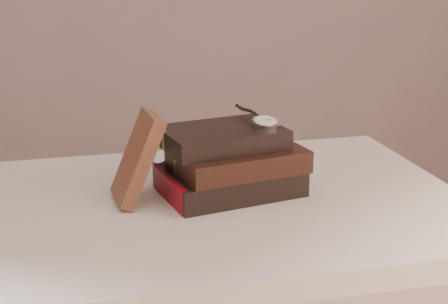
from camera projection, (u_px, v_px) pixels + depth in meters
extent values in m
cube|color=silver|center=(177.00, 213.00, 1.11)|extent=(1.00, 0.60, 0.04)
cube|color=white|center=(178.00, 244.00, 1.13)|extent=(0.88, 0.49, 0.08)
cylinder|color=white|center=(347.00, 299.00, 1.55)|extent=(0.05, 0.05, 0.71)
cube|color=black|center=(229.00, 180.00, 1.14)|extent=(0.26, 0.20, 0.04)
cube|color=beige|center=(231.00, 180.00, 1.14)|extent=(0.25, 0.19, 0.03)
cube|color=gold|center=(165.00, 185.00, 1.12)|extent=(0.01, 0.01, 0.04)
cube|color=maroon|center=(170.00, 189.00, 1.10)|extent=(0.04, 0.15, 0.04)
cube|color=black|center=(237.00, 158.00, 1.13)|extent=(0.24, 0.19, 0.04)
cube|color=beige|center=(239.00, 158.00, 1.13)|extent=(0.23, 0.18, 0.03)
cube|color=gold|center=(176.00, 163.00, 1.11)|extent=(0.01, 0.01, 0.04)
cube|color=black|center=(222.00, 137.00, 1.12)|extent=(0.23, 0.18, 0.03)
cube|color=beige|center=(224.00, 137.00, 1.13)|extent=(0.22, 0.16, 0.03)
cube|color=gold|center=(165.00, 141.00, 1.10)|extent=(0.01, 0.01, 0.03)
cube|color=#46261B|center=(137.00, 158.00, 1.08)|extent=(0.09, 0.10, 0.15)
cylinder|color=silver|center=(266.00, 123.00, 1.12)|extent=(0.06, 0.06, 0.02)
cylinder|color=white|center=(266.00, 121.00, 1.12)|extent=(0.05, 0.05, 0.01)
torus|color=silver|center=(266.00, 121.00, 1.12)|extent=(0.05, 0.05, 0.01)
cylinder|color=silver|center=(258.00, 119.00, 1.15)|extent=(0.01, 0.01, 0.01)
cube|color=black|center=(264.00, 119.00, 1.13)|extent=(0.00, 0.01, 0.00)
cube|color=black|center=(268.00, 120.00, 1.12)|extent=(0.01, 0.00, 0.00)
sphere|color=black|center=(257.00, 115.00, 1.15)|extent=(0.01, 0.01, 0.01)
sphere|color=black|center=(254.00, 113.00, 1.17)|extent=(0.01, 0.01, 0.01)
sphere|color=black|center=(251.00, 111.00, 1.18)|extent=(0.01, 0.01, 0.01)
sphere|color=black|center=(248.00, 110.00, 1.19)|extent=(0.01, 0.01, 0.01)
sphere|color=black|center=(245.00, 110.00, 1.20)|extent=(0.01, 0.01, 0.01)
sphere|color=black|center=(243.00, 109.00, 1.21)|extent=(0.01, 0.01, 0.01)
sphere|color=black|center=(240.00, 107.00, 1.22)|extent=(0.01, 0.01, 0.01)
sphere|color=black|center=(237.00, 105.00, 1.23)|extent=(0.01, 0.01, 0.01)
torus|color=silver|center=(158.00, 152.00, 1.15)|extent=(0.05, 0.02, 0.05)
torus|color=silver|center=(184.00, 149.00, 1.17)|extent=(0.05, 0.02, 0.05)
cylinder|color=silver|center=(171.00, 149.00, 1.16)|extent=(0.01, 0.01, 0.00)
cylinder|color=silver|center=(138.00, 149.00, 1.19)|extent=(0.02, 0.10, 0.03)
cylinder|color=silver|center=(185.00, 143.00, 1.23)|extent=(0.02, 0.10, 0.03)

